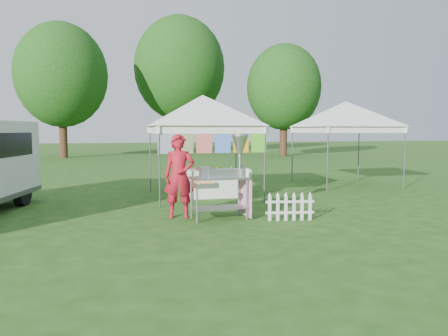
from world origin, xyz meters
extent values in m
plane|color=#224914|center=(0.00, 0.00, 0.00)|extent=(120.00, 120.00, 0.00)
cylinder|color=#59595E|center=(-1.42, 2.08, 1.05)|extent=(0.04, 0.04, 2.10)
cylinder|color=#59595E|center=(1.42, 2.08, 1.05)|extent=(0.04, 0.04, 2.10)
cylinder|color=#59595E|center=(-1.42, 4.92, 1.05)|extent=(0.04, 0.04, 2.10)
cylinder|color=#59595E|center=(1.42, 4.92, 1.05)|extent=(0.04, 0.04, 2.10)
cube|color=white|center=(0.00, 2.08, 2.00)|extent=(3.00, 0.03, 0.22)
cube|color=white|center=(0.00, 4.92, 2.00)|extent=(3.00, 0.03, 0.22)
pyramid|color=white|center=(0.00, 3.50, 3.00)|extent=(4.24, 4.24, 0.90)
cylinder|color=#59595E|center=(0.00, 2.08, 2.08)|extent=(3.00, 0.03, 0.03)
cube|color=#37CEB3|center=(-1.25, 2.08, 1.73)|extent=(0.42, 0.01, 0.70)
cube|color=yellow|center=(-0.75, 2.08, 1.73)|extent=(0.42, 0.01, 0.70)
cube|color=#BA1784|center=(-0.25, 2.08, 1.73)|extent=(0.42, 0.01, 0.70)
cube|color=#1728BB|center=(0.25, 2.08, 1.73)|extent=(0.42, 0.01, 0.70)
cube|color=orange|center=(0.75, 2.08, 1.73)|extent=(0.42, 0.01, 0.70)
cube|color=#1A9D1B|center=(1.25, 2.08, 1.73)|extent=(0.42, 0.01, 0.70)
cylinder|color=#59595E|center=(4.08, 3.58, 1.05)|extent=(0.04, 0.04, 2.10)
cylinder|color=#59595E|center=(6.92, 3.58, 1.05)|extent=(0.04, 0.04, 2.10)
cylinder|color=#59595E|center=(4.08, 6.42, 1.05)|extent=(0.04, 0.04, 2.10)
cylinder|color=#59595E|center=(6.92, 6.42, 1.05)|extent=(0.04, 0.04, 2.10)
cube|color=white|center=(5.50, 3.58, 2.00)|extent=(3.00, 0.03, 0.22)
cube|color=white|center=(5.50, 6.42, 2.00)|extent=(3.00, 0.03, 0.22)
pyramid|color=white|center=(5.50, 5.00, 3.00)|extent=(4.24, 4.24, 0.90)
cylinder|color=#59595E|center=(5.50, 3.58, 2.08)|extent=(3.00, 0.03, 0.03)
cylinder|color=#371E14|center=(-6.00, 24.00, 1.98)|extent=(0.56, 0.56, 3.96)
ellipsoid|color=#2E651C|center=(-6.00, 24.00, 5.85)|extent=(6.40, 6.40, 7.36)
cylinder|color=#371E14|center=(3.00, 28.00, 2.42)|extent=(0.56, 0.56, 4.84)
ellipsoid|color=#2E651C|center=(3.00, 28.00, 7.15)|extent=(7.60, 7.60, 8.74)
cylinder|color=#371E14|center=(10.00, 22.00, 1.76)|extent=(0.56, 0.56, 3.52)
ellipsoid|color=#2E651C|center=(10.00, 22.00, 5.20)|extent=(5.60, 5.60, 6.44)
cylinder|color=gray|center=(-0.85, -0.03, 0.46)|extent=(0.04, 0.04, 0.93)
cylinder|color=gray|center=(0.29, 0.05, 0.46)|extent=(0.04, 0.04, 0.93)
cylinder|color=gray|center=(-0.88, 0.49, 0.46)|extent=(0.04, 0.04, 0.93)
cylinder|color=gray|center=(0.25, 0.57, 0.46)|extent=(0.04, 0.04, 0.93)
cube|color=gray|center=(-0.30, 0.27, 0.26)|extent=(1.21, 0.67, 0.02)
cube|color=#B7B7BC|center=(-0.30, 0.27, 0.93)|extent=(1.28, 0.70, 0.04)
cube|color=#B7B7BC|center=(-0.11, 0.33, 1.03)|extent=(0.89, 0.32, 0.15)
cube|color=gray|center=(-0.61, 0.30, 1.06)|extent=(0.22, 0.24, 0.23)
cylinder|color=gray|center=(0.21, 0.36, 1.39)|extent=(0.05, 0.05, 0.93)
cone|color=#B7B7BC|center=(0.21, 0.36, 1.65)|extent=(0.40, 0.40, 0.41)
cylinder|color=#B7B7BC|center=(0.21, 0.36, 1.88)|extent=(0.42, 0.42, 0.06)
cube|color=#B7B7BC|center=(-0.68, -0.15, 0.82)|extent=(0.51, 0.34, 0.10)
cube|color=pink|center=(0.33, 0.31, 0.46)|extent=(0.07, 0.77, 0.83)
cube|color=white|center=(0.29, 0.02, 1.05)|extent=(0.03, 0.15, 0.19)
imported|color=#A71423|center=(-1.12, 0.66, 0.95)|extent=(0.75, 0.56, 1.89)
cube|color=black|center=(-4.98, 2.18, 1.63)|extent=(0.62, 2.83, 0.58)
cube|color=black|center=(-5.60, 4.37, 1.63)|extent=(1.75, 0.40, 0.58)
cylinder|color=black|center=(-4.90, 3.24, 0.36)|extent=(0.37, 0.75, 0.71)
cube|color=silver|center=(0.73, -0.20, 0.28)|extent=(0.07, 0.03, 0.56)
cube|color=silver|center=(0.91, -0.23, 0.28)|extent=(0.07, 0.03, 0.56)
cube|color=silver|center=(1.09, -0.26, 0.28)|extent=(0.07, 0.03, 0.56)
cube|color=silver|center=(1.27, -0.29, 0.28)|extent=(0.07, 0.03, 0.56)
cube|color=silver|center=(1.44, -0.32, 0.28)|extent=(0.07, 0.03, 0.56)
cube|color=silver|center=(1.62, -0.35, 0.28)|extent=(0.07, 0.03, 0.56)
cube|color=silver|center=(1.18, -0.28, 0.18)|extent=(1.07, 0.20, 0.05)
cube|color=silver|center=(1.18, -0.28, 0.42)|extent=(1.07, 0.20, 0.05)
cube|color=white|center=(0.46, 3.42, 0.41)|extent=(1.80, 0.70, 0.82)
camera|label=1|loc=(-2.55, -9.08, 1.99)|focal=35.00mm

